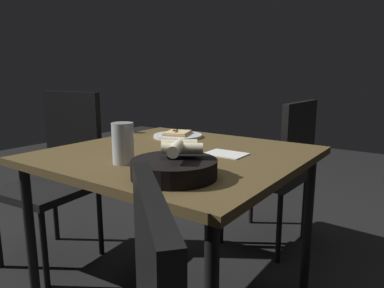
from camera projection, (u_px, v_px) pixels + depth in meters
name	position (u px, v px, depth m)	size (l,w,h in m)	color
dining_table	(177.00, 167.00, 1.48)	(0.99, 0.95, 0.72)	brown
pizza_plate	(178.00, 135.00, 1.80)	(0.25, 0.25, 0.04)	white
bread_basket	(174.00, 166.00, 1.10)	(0.27, 0.27, 0.12)	black
beer_glass	(123.00, 146.00, 1.26)	(0.08, 0.08, 0.15)	silver
napkin	(226.00, 154.00, 1.42)	(0.16, 0.12, 0.00)	white
chair_far	(278.00, 165.00, 2.10)	(0.46, 0.46, 0.89)	#272727
chair_spare	(59.00, 167.00, 1.98)	(0.48, 0.48, 0.94)	black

